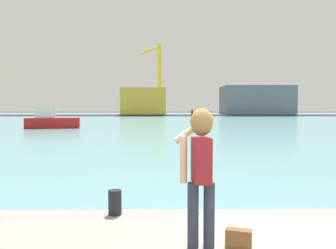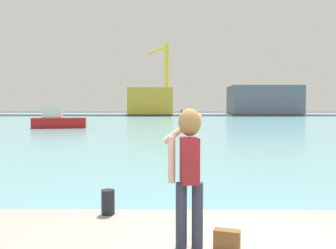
{
  "view_description": "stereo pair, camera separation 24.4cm",
  "coord_description": "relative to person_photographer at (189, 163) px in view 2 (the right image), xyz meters",
  "views": [
    {
      "loc": [
        -1.12,
        -3.92,
        2.45
      ],
      "look_at": [
        -1.0,
        6.84,
        1.89
      ],
      "focal_mm": 37.59,
      "sensor_mm": 36.0,
      "label": 1
    },
    {
      "loc": [
        -0.88,
        -3.92,
        2.45
      ],
      "look_at": [
        -1.0,
        6.84,
        1.89
      ],
      "focal_mm": 37.59,
      "sensor_mm": 36.0,
      "label": 2
    }
  ],
  "objects": [
    {
      "name": "handbag",
      "position": [
        0.48,
        -0.04,
        -0.95
      ],
      "size": [
        0.35,
        0.23,
        0.24
      ],
      "primitive_type": "cube",
      "rotation": [
        0.0,
        0.0,
        -0.3
      ],
      "color": "brown",
      "rests_on": "quay_promenade"
    },
    {
      "name": "harbor_water",
      "position": [
        0.67,
        51.62,
        -1.74
      ],
      "size": [
        140.0,
        100.0,
        0.02
      ],
      "primitive_type": "cube",
      "color": "#6BA8B2",
      "rests_on": "ground_plane"
    },
    {
      "name": "person_photographer",
      "position": [
        0.0,
        0.0,
        0.0
      ],
      "size": [
        0.53,
        0.55,
        1.74
      ],
      "rotation": [
        0.0,
        0.0,
        1.69
      ],
      "color": "#2D3342",
      "rests_on": "quay_promenade"
    },
    {
      "name": "boat_moored",
      "position": [
        -12.94,
        34.7,
        -0.89
      ],
      "size": [
        6.05,
        3.38,
        2.39
      ],
      "rotation": [
        0.0,
        0.0,
        0.19
      ],
      "color": "#B21919",
      "rests_on": "harbor_water"
    },
    {
      "name": "warehouse_right",
      "position": [
        23.42,
        86.69,
        2.27
      ],
      "size": [
        17.48,
        11.11,
        7.16
      ],
      "primitive_type": "cube",
      "color": "slate",
      "rests_on": "far_shore_dock"
    },
    {
      "name": "harbor_bollard",
      "position": [
        -1.25,
        1.34,
        -0.86
      ],
      "size": [
        0.22,
        0.22,
        0.4
      ],
      "primitive_type": "cylinder",
      "color": "black",
      "rests_on": "quay_promenade"
    },
    {
      "name": "warehouse_left",
      "position": [
        -5.59,
        86.31,
        1.98
      ],
      "size": [
        11.13,
        10.97,
        6.59
      ],
      "primitive_type": "cube",
      "color": "gold",
      "rests_on": "far_shore_dock"
    },
    {
      "name": "ground_plane",
      "position": [
        0.67,
        49.62,
        -1.75
      ],
      "size": [
        220.0,
        220.0,
        0.0
      ],
      "primitive_type": "plane",
      "color": "#334751"
    },
    {
      "name": "port_crane",
      "position": [
        -2.34,
        88.97,
        9.94
      ],
      "size": [
        6.0,
        12.54,
        18.21
      ],
      "color": "yellow",
      "rests_on": "far_shore_dock"
    },
    {
      "name": "far_shore_dock",
      "position": [
        0.67,
        91.62,
        -1.53
      ],
      "size": [
        140.0,
        20.0,
        0.44
      ],
      "primitive_type": "cube",
      "color": "gray",
      "rests_on": "ground_plane"
    }
  ]
}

